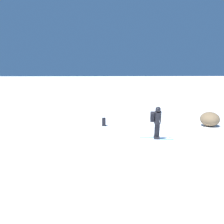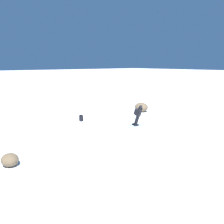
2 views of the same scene
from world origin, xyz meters
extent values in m
plane|color=white|center=(0.00, 0.00, 0.00)|extent=(300.00, 300.00, 0.00)
cube|color=#1E7AC6|center=(-1.59, 0.03, 0.01)|extent=(0.33, 1.67, 0.01)
cube|color=#1E7AC6|center=(-1.24, -0.03, 0.01)|extent=(0.33, 1.67, 0.01)
cube|color=black|center=(-1.59, 0.03, 0.07)|extent=(0.18, 0.30, 0.12)
cube|color=black|center=(-1.24, -0.03, 0.07)|extent=(0.18, 0.30, 0.12)
cylinder|color=black|center=(-1.61, 0.03, 0.49)|extent=(0.57, 0.33, 0.83)
cylinder|color=black|center=(-1.86, 0.07, 1.14)|extent=(0.59, 0.42, 0.70)
sphere|color=tan|center=(-2.02, 0.09, 1.53)|extent=(0.32, 0.26, 0.29)
sphere|color=black|center=(-2.03, 0.09, 1.55)|extent=(0.37, 0.30, 0.33)
cube|color=black|center=(-1.84, 0.32, 1.17)|extent=(0.44, 0.24, 0.51)
cylinder|color=#B7B7BC|center=(-2.09, -0.20, 0.51)|extent=(0.08, 0.52, 1.04)
cylinder|color=#B7B7BC|center=(-1.26, -0.33, 0.60)|extent=(0.82, 0.65, 1.21)
cube|color=black|center=(2.30, 2.46, 0.22)|extent=(0.30, 0.23, 0.44)
cube|color=black|center=(2.30, 2.46, 0.47)|extent=(0.27, 0.20, 0.06)
ellipsoid|color=brown|center=(-2.52, 9.15, 0.29)|extent=(0.89, 0.75, 0.58)
ellipsoid|color=brown|center=(1.71, -3.95, 0.44)|extent=(1.36, 1.15, 0.88)
camera|label=1|loc=(-16.47, 3.36, 3.41)|focal=50.00mm
camera|label=2|loc=(-12.64, 11.34, 4.58)|focal=35.00mm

